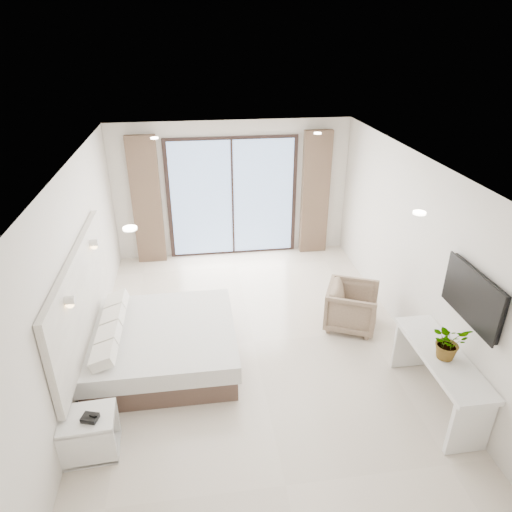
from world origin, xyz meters
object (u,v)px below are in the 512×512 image
object	(u,v)px
console_desk	(440,368)
armchair	(352,305)
bed	(161,345)
nightstand	(90,434)

from	to	relation	value
console_desk	armchair	distance (m)	1.83
bed	armchair	xyz separation A→B (m)	(2.89, 0.47, 0.09)
armchair	console_desk	bearing A→B (deg)	-140.54
nightstand	console_desk	xyz separation A→B (m)	(4.06, 0.15, 0.30)
bed	nightstand	world-z (taller)	bed
nightstand	armchair	bearing A→B (deg)	24.89
nightstand	bed	bearing A→B (deg)	60.94
bed	console_desk	xyz separation A→B (m)	(3.36, -1.29, 0.27)
bed	armchair	distance (m)	2.92
armchair	bed	bearing A→B (deg)	123.60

